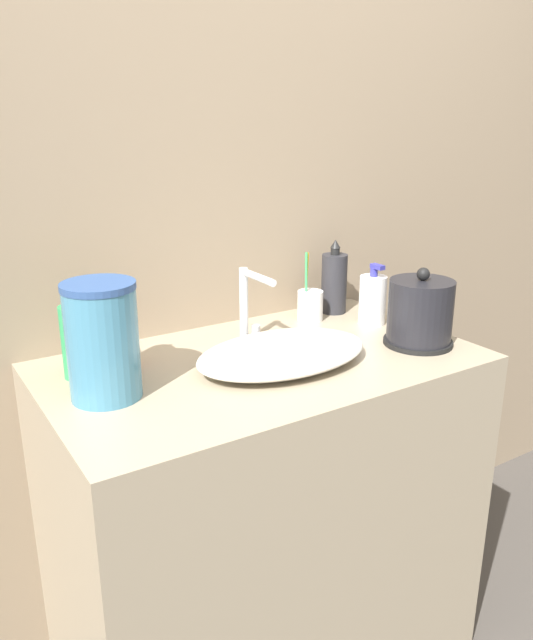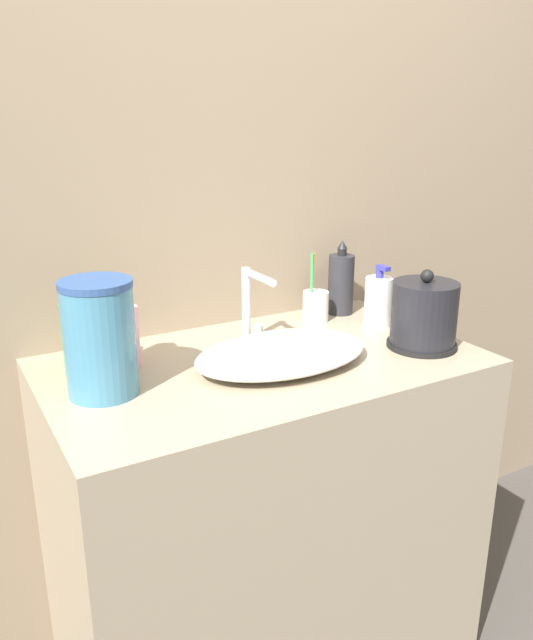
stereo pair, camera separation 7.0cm
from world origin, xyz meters
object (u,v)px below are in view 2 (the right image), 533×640
(toothbrush_cup, at_px, (315,305))
(hand_cream_bottle, at_px, (341,283))
(faucet, at_px, (251,302))
(shampoo_bottle, at_px, (125,335))
(water_pitcher, at_px, (100,338))
(lotion_bottle, at_px, (378,301))
(mouthwash_bottle, at_px, (77,336))
(electric_kettle, at_px, (424,317))

(toothbrush_cup, distance_m, hand_cream_bottle, 0.12)
(faucet, distance_m, shampoo_bottle, 0.33)
(shampoo_bottle, relative_size, water_pitcher, 0.76)
(lotion_bottle, bearing_deg, mouthwash_bottle, 175.16)
(lotion_bottle, relative_size, shampoo_bottle, 0.93)
(hand_cream_bottle, height_order, water_pitcher, water_pitcher)
(lotion_bottle, height_order, water_pitcher, water_pitcher)
(faucet, bearing_deg, water_pitcher, -165.03)
(shampoo_bottle, relative_size, mouthwash_bottle, 1.02)
(hand_cream_bottle, bearing_deg, shampoo_bottle, -172.90)
(electric_kettle, xyz_separation_m, mouthwash_bottle, (-0.79, 0.26, 0.01))
(electric_kettle, bearing_deg, faucet, 147.42)
(faucet, xyz_separation_m, hand_cream_bottle, (0.35, 0.10, -0.02))
(water_pitcher, bearing_deg, faucet, 14.97)
(mouthwash_bottle, bearing_deg, faucet, -3.43)
(mouthwash_bottle, bearing_deg, toothbrush_cup, 4.33)
(toothbrush_cup, height_order, lotion_bottle, toothbrush_cup)
(faucet, bearing_deg, electric_kettle, -32.58)
(faucet, height_order, hand_cream_bottle, hand_cream_bottle)
(shampoo_bottle, xyz_separation_m, mouthwash_bottle, (-0.11, 0.01, 0.01))
(mouthwash_bottle, relative_size, water_pitcher, 0.75)
(faucet, xyz_separation_m, toothbrush_cup, (0.25, 0.08, -0.07))
(lotion_bottle, distance_m, hand_cream_bottle, 0.15)
(shampoo_bottle, xyz_separation_m, hand_cream_bottle, (0.68, 0.08, 0.02))
(faucet, relative_size, electric_kettle, 0.98)
(electric_kettle, distance_m, water_pitcher, 0.79)
(faucet, xyz_separation_m, water_pitcher, (-0.41, -0.11, 0.01))
(toothbrush_cup, bearing_deg, faucet, -162.72)
(toothbrush_cup, bearing_deg, mouthwash_bottle, -175.67)
(mouthwash_bottle, height_order, hand_cream_bottle, hand_cream_bottle)
(toothbrush_cup, distance_m, shampoo_bottle, 0.58)
(faucet, xyz_separation_m, shampoo_bottle, (-0.32, 0.02, -0.04))
(faucet, distance_m, lotion_bottle, 0.38)
(electric_kettle, distance_m, shampoo_bottle, 0.73)
(lotion_bottle, height_order, shampoo_bottle, shampoo_bottle)
(faucet, bearing_deg, hand_cream_bottle, 16.19)
(shampoo_bottle, bearing_deg, electric_kettle, -20.03)
(electric_kettle, relative_size, mouthwash_bottle, 1.10)
(faucet, height_order, lotion_bottle, faucet)
(water_pitcher, bearing_deg, mouthwash_bottle, 97.03)
(lotion_bottle, relative_size, hand_cream_bottle, 0.79)
(mouthwash_bottle, distance_m, water_pitcher, 0.14)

